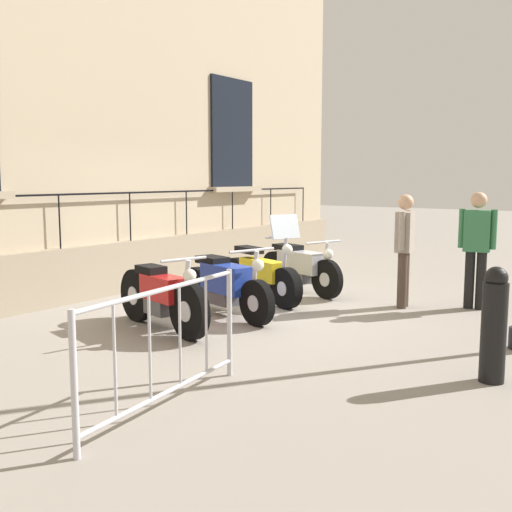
{
  "coord_description": "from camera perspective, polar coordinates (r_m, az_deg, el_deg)",
  "views": [
    {
      "loc": [
        5.2,
        -6.95,
        1.92
      ],
      "look_at": [
        0.23,
        0.0,
        0.8
      ],
      "focal_mm": 42.13,
      "sensor_mm": 36.0,
      "label": 1
    }
  ],
  "objects": [
    {
      "name": "motorcycle_blue",
      "position": [
        8.34,
        -2.93,
        -2.84
      ],
      "size": [
        2.0,
        0.89,
        1.0
      ],
      "color": "black",
      "rests_on": "ground_plane"
    },
    {
      "name": "building_facade",
      "position": [
        10.7,
        -13.72,
        15.9
      ],
      "size": [
        0.82,
        13.34,
        7.31
      ],
      "color": "tan",
      "rests_on": "ground_plane"
    },
    {
      "name": "motorcycle_red",
      "position": [
        7.67,
        -8.91,
        -3.87
      ],
      "size": [
        1.93,
        0.76,
        0.98
      ],
      "color": "black",
      "rests_on": "ground_plane"
    },
    {
      "name": "ground_plane",
      "position": [
        8.89,
        -1.2,
        -5.01
      ],
      "size": [
        60.0,
        60.0,
        0.0
      ],
      "primitive_type": "plane",
      "color": "gray"
    },
    {
      "name": "motorcycle_silver",
      "position": [
        10.05,
        4.21,
        -1.07
      ],
      "size": [
        1.9,
        0.93,
        0.92
      ],
      "color": "black",
      "rests_on": "ground_plane"
    },
    {
      "name": "pedestrian_walking",
      "position": [
        9.1,
        13.91,
        1.11
      ],
      "size": [
        0.28,
        0.52,
        1.68
      ],
      "color": "#47382D",
      "rests_on": "ground_plane"
    },
    {
      "name": "bollard",
      "position": [
        6.07,
        21.66,
        -6.06
      ],
      "size": [
        0.23,
        0.23,
        1.1
      ],
      "color": "black",
      "rests_on": "ground_plane"
    },
    {
      "name": "motorcycle_yellow",
      "position": [
        9.34,
        0.49,
        -1.83
      ],
      "size": [
        1.89,
        0.89,
        1.39
      ],
      "color": "black",
      "rests_on": "ground_plane"
    },
    {
      "name": "pedestrian_standing",
      "position": [
        9.29,
        20.23,
        1.14
      ],
      "size": [
        0.53,
        0.27,
        1.71
      ],
      "color": "black",
      "rests_on": "ground_plane"
    },
    {
      "name": "crowd_barrier",
      "position": [
        5.03,
        -8.6,
        -8.25
      ],
      "size": [
        0.28,
        2.05,
        1.05
      ],
      "color": "#B7B7BF",
      "rests_on": "ground_plane"
    }
  ]
}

